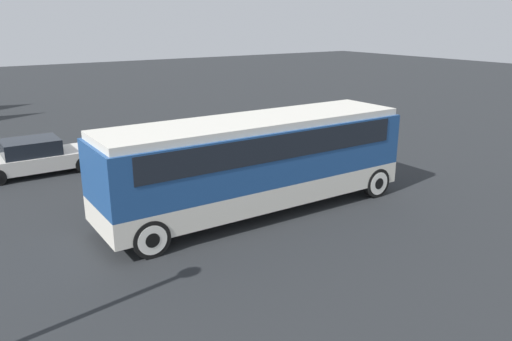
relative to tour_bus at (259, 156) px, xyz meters
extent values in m
plane|color=#26282B|center=(-0.10, 0.00, -1.83)|extent=(120.00, 120.00, 0.00)
cube|color=silver|center=(-0.10, 0.00, -1.04)|extent=(10.10, 2.57, 0.72)
cube|color=navy|center=(-0.10, 0.00, 0.16)|extent=(10.10, 2.57, 1.67)
cube|color=black|center=(-0.10, 0.00, 0.56)|extent=(8.89, 2.61, 0.75)
cube|color=silver|center=(-0.10, 0.00, 1.10)|extent=(9.90, 2.37, 0.22)
cube|color=navy|center=(4.80, 0.00, -0.08)|extent=(0.36, 2.47, 1.91)
cylinder|color=black|center=(4.13, -1.18, -1.32)|extent=(1.03, 0.28, 1.03)
cylinder|color=silver|center=(4.13, -1.18, -1.32)|extent=(0.80, 0.30, 0.80)
cylinder|color=black|center=(4.13, -1.18, -1.32)|extent=(0.39, 0.32, 0.39)
cylinder|color=black|center=(4.13, 1.18, -1.32)|extent=(1.03, 0.28, 1.03)
cylinder|color=silver|center=(4.13, 1.18, -1.32)|extent=(0.80, 0.30, 0.80)
cylinder|color=black|center=(4.13, 1.18, -1.32)|extent=(0.39, 0.32, 0.39)
cylinder|color=black|center=(-4.17, -1.18, -1.32)|extent=(1.03, 0.28, 1.03)
cylinder|color=silver|center=(-4.17, -1.18, -1.32)|extent=(0.80, 0.30, 0.80)
cylinder|color=black|center=(-4.17, -1.18, -1.32)|extent=(0.39, 0.32, 0.39)
cylinder|color=black|center=(-4.17, 1.18, -1.32)|extent=(1.03, 0.28, 1.03)
cylinder|color=silver|center=(-4.17, 1.18, -1.32)|extent=(0.80, 0.30, 0.80)
cylinder|color=black|center=(-4.17, 1.18, -1.32)|extent=(0.39, 0.32, 0.39)
cube|color=silver|center=(-5.12, 8.30, -1.31)|extent=(4.03, 1.88, 0.58)
cube|color=black|center=(-5.28, 8.30, -0.72)|extent=(2.10, 1.69, 0.60)
cylinder|color=black|center=(-3.55, 7.45, -1.51)|extent=(0.64, 0.22, 0.64)
cylinder|color=black|center=(-3.55, 7.45, -1.51)|extent=(0.24, 0.26, 0.24)
cylinder|color=black|center=(-3.55, 9.15, -1.51)|extent=(0.64, 0.22, 0.64)
cylinder|color=black|center=(-3.55, 9.15, -1.51)|extent=(0.24, 0.26, 0.24)
cube|color=maroon|center=(1.89, 7.41, -1.26)|extent=(4.52, 1.80, 0.63)
cube|color=black|center=(1.71, 7.41, -0.67)|extent=(2.35, 1.62, 0.55)
cylinder|color=black|center=(3.66, 6.59, -1.48)|extent=(0.70, 0.22, 0.70)
cylinder|color=black|center=(3.66, 6.59, -1.48)|extent=(0.27, 0.26, 0.27)
cylinder|color=black|center=(3.66, 8.22, -1.48)|extent=(0.70, 0.22, 0.70)
cylinder|color=black|center=(3.66, 8.22, -1.48)|extent=(0.27, 0.26, 0.27)
cylinder|color=black|center=(0.12, 6.59, -1.48)|extent=(0.70, 0.22, 0.70)
cylinder|color=black|center=(0.12, 6.59, -1.48)|extent=(0.27, 0.26, 0.27)
cylinder|color=black|center=(0.12, 8.22, -1.48)|extent=(0.70, 0.22, 0.70)
cylinder|color=black|center=(0.12, 8.22, -1.48)|extent=(0.27, 0.26, 0.27)
camera|label=1|loc=(-8.44, -12.54, 4.14)|focal=35.00mm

